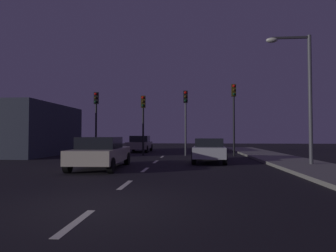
{
  "coord_description": "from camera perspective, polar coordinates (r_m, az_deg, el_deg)",
  "views": [
    {
      "loc": [
        2.02,
        -6.08,
        1.53
      ],
      "look_at": [
        0.38,
        14.5,
        2.2
      ],
      "focal_mm": 30.31,
      "sensor_mm": 36.0,
      "label": 1
    }
  ],
  "objects": [
    {
      "name": "ground_plane",
      "position": [
        13.32,
        -4.23,
        -8.47
      ],
      "size": [
        80.0,
        80.0,
        0.0
      ],
      "primitive_type": "plane",
      "color": "black"
    },
    {
      "name": "sidewalk_curb_right",
      "position": [
        14.26,
        27.4,
        -7.52
      ],
      "size": [
        3.0,
        40.0,
        0.15
      ],
      "primitive_type": "cube",
      "color": "gray",
      "rests_on": "ground_plane"
    },
    {
      "name": "lane_stripe_nearest",
      "position": [
        5.5,
        -18.07,
        -17.93
      ],
      "size": [
        0.16,
        1.6,
        0.01
      ],
      "primitive_type": "cube",
      "color": "silver",
      "rests_on": "ground_plane"
    },
    {
      "name": "lane_stripe_second",
      "position": [
        9.04,
        -8.57,
        -11.58
      ],
      "size": [
        0.16,
        1.6,
        0.01
      ],
      "primitive_type": "cube",
      "color": "silver",
      "rests_on": "ground_plane"
    },
    {
      "name": "lane_stripe_third",
      "position": [
        12.73,
        -4.64,
        -8.75
      ],
      "size": [
        0.16,
        1.6,
        0.01
      ],
      "primitive_type": "cube",
      "color": "silver",
      "rests_on": "ground_plane"
    },
    {
      "name": "lane_stripe_fourth",
      "position": [
        16.47,
        -2.51,
        -7.18
      ],
      "size": [
        0.16,
        1.6,
        0.01
      ],
      "primitive_type": "cube",
      "color": "silver",
      "rests_on": "ground_plane"
    },
    {
      "name": "lane_stripe_fifth",
      "position": [
        20.24,
        -1.18,
        -6.19
      ],
      "size": [
        0.16,
        1.6,
        0.01
      ],
      "primitive_type": "cube",
      "color": "silver",
      "rests_on": "ground_plane"
    },
    {
      "name": "traffic_signal_far_left",
      "position": [
        22.46,
        -14.26,
        2.95
      ],
      "size": [
        0.32,
        0.38,
        4.84
      ],
      "color": "black",
      "rests_on": "ground_plane"
    },
    {
      "name": "traffic_signal_center_left",
      "position": [
        21.54,
        -5.02,
        2.56
      ],
      "size": [
        0.32,
        0.38,
        4.52
      ],
      "color": "black",
      "rests_on": "ground_plane"
    },
    {
      "name": "traffic_signal_center_right",
      "position": [
        21.27,
        3.56,
        3.21
      ],
      "size": [
        0.32,
        0.38,
        4.86
      ],
      "color": "#4C4C51",
      "rests_on": "ground_plane"
    },
    {
      "name": "traffic_signal_far_right",
      "position": [
        21.53,
        13.09,
        3.95
      ],
      "size": [
        0.32,
        0.38,
        5.31
      ],
      "color": "black",
      "rests_on": "ground_plane"
    },
    {
      "name": "car_stopped_ahead",
      "position": [
        16.31,
        8.28,
        -4.74
      ],
      "size": [
        2.03,
        4.21,
        1.36
      ],
      "color": "silver",
      "rests_on": "ground_plane"
    },
    {
      "name": "car_adjacent_lane",
      "position": [
        13.48,
        -13.34,
        -5.16
      ],
      "size": [
        2.14,
        4.6,
        1.45
      ],
      "color": "beige",
      "rests_on": "ground_plane"
    },
    {
      "name": "car_oncoming_far",
      "position": [
        26.38,
        -5.7,
        -3.55
      ],
      "size": [
        2.01,
        4.24,
        1.48
      ],
      "color": "gray",
      "rests_on": "ground_plane"
    },
    {
      "name": "street_lamp_right",
      "position": [
        15.35,
        25.36,
        7.34
      ],
      "size": [
        2.15,
        0.36,
        6.41
      ],
      "color": "#4C4C51",
      "rests_on": "ground_plane"
    },
    {
      "name": "storefront_left",
      "position": [
        24.64,
        -26.6,
        -0.7
      ],
      "size": [
        5.47,
        8.55,
        3.89
      ],
      "primitive_type": "cube",
      "color": "#333847",
      "rests_on": "ground_plane"
    }
  ]
}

